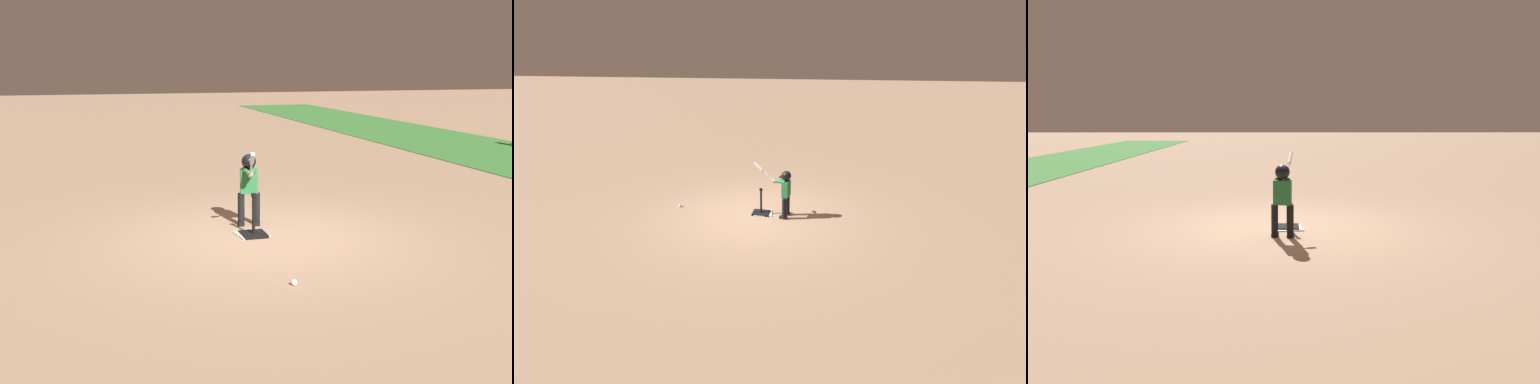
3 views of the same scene
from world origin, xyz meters
The scene contains 5 objects.
ground_plane centered at (0.00, 0.00, 0.00)m, with size 90.00×90.00×0.00m, color #93755B.
home_plate centered at (-0.17, -0.18, 0.01)m, with size 0.44×0.44×0.02m, color white.
batting_tee centered at (-0.13, -0.16, 0.09)m, with size 0.42×0.37×0.66m.
batter_child centered at (-0.71, -0.07, 0.74)m, with size 0.93×0.37×1.30m.
baseball centered at (2.02, -0.26, 0.04)m, with size 0.07×0.07×0.07m, color white.
Camera 1 is at (8.29, -2.51, 2.55)m, focal length 42.00 mm.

